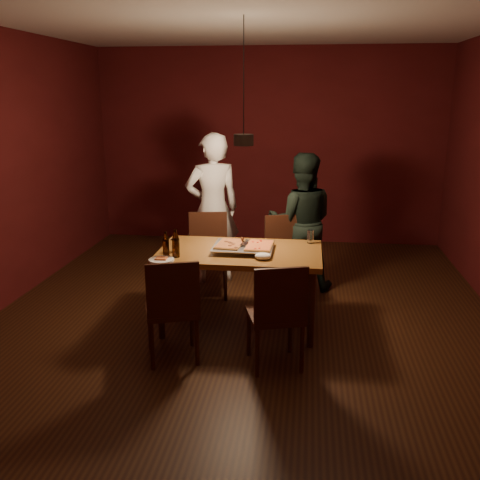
# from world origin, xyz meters

# --- Properties ---
(room_shell) EXTENTS (6.00, 6.00, 6.00)m
(room_shell) POSITION_xyz_m (0.00, 0.00, 1.40)
(room_shell) COLOR #361E0E
(room_shell) RESTS_ON ground
(dining_table) EXTENTS (1.50, 0.90, 0.75)m
(dining_table) POSITION_xyz_m (-0.02, -0.13, 0.68)
(dining_table) COLOR brown
(dining_table) RESTS_ON floor
(chair_far_left) EXTENTS (0.49, 0.49, 0.49)m
(chair_far_left) POSITION_xyz_m (-0.47, 0.70, 0.54)
(chair_far_left) COLOR #38190F
(chair_far_left) RESTS_ON floor
(chair_far_right) EXTENTS (0.54, 0.54, 0.49)m
(chair_far_right) POSITION_xyz_m (0.38, 0.67, 0.54)
(chair_far_right) COLOR #38190F
(chair_far_right) RESTS_ON floor
(chair_near_left) EXTENTS (0.53, 0.53, 0.49)m
(chair_near_left) POSITION_xyz_m (-0.46, -0.92, 0.54)
(chair_near_left) COLOR #38190F
(chair_near_left) RESTS_ON floor
(chair_near_right) EXTENTS (0.52, 0.52, 0.49)m
(chair_near_right) POSITION_xyz_m (0.39, -0.93, 0.54)
(chair_near_right) COLOR #38190F
(chair_near_right) RESTS_ON floor
(pizza_tray) EXTENTS (0.58, 0.49, 0.05)m
(pizza_tray) POSITION_xyz_m (0.02, -0.13, 0.77)
(pizza_tray) COLOR silver
(pizza_tray) RESTS_ON dining_table
(pizza_meat) EXTENTS (0.26, 0.37, 0.02)m
(pizza_meat) POSITION_xyz_m (-0.11, -0.12, 0.81)
(pizza_meat) COLOR maroon
(pizza_meat) RESTS_ON pizza_tray
(pizza_cheese) EXTENTS (0.25, 0.38, 0.02)m
(pizza_cheese) POSITION_xyz_m (0.17, -0.14, 0.81)
(pizza_cheese) COLOR gold
(pizza_cheese) RESTS_ON pizza_tray
(spatula) EXTENTS (0.15, 0.25, 0.04)m
(spatula) POSITION_xyz_m (0.02, -0.11, 0.81)
(spatula) COLOR silver
(spatula) RESTS_ON pizza_tray
(beer_bottle_a) EXTENTS (0.06, 0.06, 0.23)m
(beer_bottle_a) POSITION_xyz_m (-0.64, -0.41, 0.86)
(beer_bottle_a) COLOR black
(beer_bottle_a) RESTS_ON dining_table
(beer_bottle_b) EXTENTS (0.07, 0.07, 0.25)m
(beer_bottle_b) POSITION_xyz_m (-0.55, -0.41, 0.88)
(beer_bottle_b) COLOR black
(beer_bottle_b) RESTS_ON dining_table
(water_glass_left) EXTENTS (0.08, 0.08, 0.12)m
(water_glass_left) POSITION_xyz_m (-0.60, -0.26, 0.81)
(water_glass_left) COLOR silver
(water_glass_left) RESTS_ON dining_table
(water_glass_right) EXTENTS (0.06, 0.06, 0.13)m
(water_glass_right) POSITION_xyz_m (0.63, 0.20, 0.81)
(water_glass_right) COLOR silver
(water_glass_right) RESTS_ON dining_table
(plate_slice) EXTENTS (0.22, 0.22, 0.03)m
(plate_slice) POSITION_xyz_m (-0.65, -0.54, 0.76)
(plate_slice) COLOR white
(plate_slice) RESTS_ON dining_table
(napkin) EXTENTS (0.14, 0.11, 0.06)m
(napkin) POSITION_xyz_m (0.22, -0.38, 0.78)
(napkin) COLOR white
(napkin) RESTS_ON dining_table
(diner_white) EXTENTS (0.75, 0.64, 1.74)m
(diner_white) POSITION_xyz_m (-0.50, 1.12, 0.87)
(diner_white) COLOR silver
(diner_white) RESTS_ON floor
(diner_dark) EXTENTS (0.78, 0.62, 1.54)m
(diner_dark) POSITION_xyz_m (0.53, 0.99, 0.77)
(diner_dark) COLOR black
(diner_dark) RESTS_ON floor
(pendant_lamp) EXTENTS (0.18, 0.18, 1.10)m
(pendant_lamp) POSITION_xyz_m (0.00, 0.00, 1.76)
(pendant_lamp) COLOR black
(pendant_lamp) RESTS_ON ceiling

